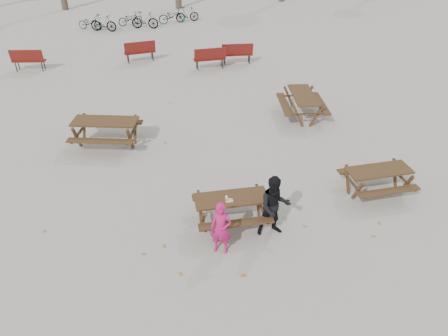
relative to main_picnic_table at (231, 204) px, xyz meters
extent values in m
plane|color=gray|center=(0.00, 0.00, -0.59)|extent=(80.00, 80.00, 0.00)
cube|color=#332112|center=(0.00, 0.00, 0.16)|extent=(1.80, 0.70, 0.05)
cube|color=#332112|center=(0.00, -0.60, -0.14)|extent=(1.80, 0.25, 0.05)
cube|color=#332112|center=(0.00, 0.60, -0.14)|extent=(1.80, 0.25, 0.05)
cylinder|color=#332112|center=(-0.75, -0.30, -0.22)|extent=(0.08, 0.08, 0.73)
cylinder|color=#332112|center=(-0.75, 0.30, -0.22)|extent=(0.08, 0.08, 0.73)
cylinder|color=#332112|center=(0.75, -0.30, -0.22)|extent=(0.08, 0.08, 0.73)
cylinder|color=#332112|center=(0.75, 0.30, -0.22)|extent=(0.08, 0.08, 0.73)
cube|color=silver|center=(-0.08, -0.14, 0.21)|extent=(0.18, 0.11, 0.03)
ellipsoid|color=tan|center=(-0.08, -0.14, 0.25)|extent=(0.14, 0.06, 0.05)
cylinder|color=silver|center=(-0.15, -0.14, 0.26)|extent=(0.06, 0.06, 0.15)
cylinder|color=#F6560C|center=(-0.15, -0.14, 0.25)|extent=(0.07, 0.07, 0.05)
cylinder|color=white|center=(-0.15, -0.14, 0.35)|extent=(0.03, 0.03, 0.02)
imported|color=#B9175E|center=(-0.43, -0.96, 0.08)|extent=(0.57, 0.48, 1.33)
imported|color=black|center=(0.92, -0.57, 0.21)|extent=(0.78, 0.61, 1.60)
imported|color=black|center=(-4.82, 19.65, -0.19)|extent=(1.60, 1.04, 0.79)
imported|color=black|center=(-4.00, 19.07, -0.10)|extent=(1.67, 1.03, 0.97)
imported|color=black|center=(-2.43, 20.27, -0.19)|extent=(1.62, 1.02, 0.80)
imported|color=black|center=(-1.54, 19.27, -0.09)|extent=(1.72, 0.92, 0.99)
imported|color=black|center=(0.19, 20.23, -0.13)|extent=(1.84, 0.97, 0.92)
imported|color=black|center=(1.18, 20.52, -0.14)|extent=(1.52, 0.57, 0.90)
camera|label=1|loc=(-1.73, -8.40, 6.43)|focal=35.00mm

